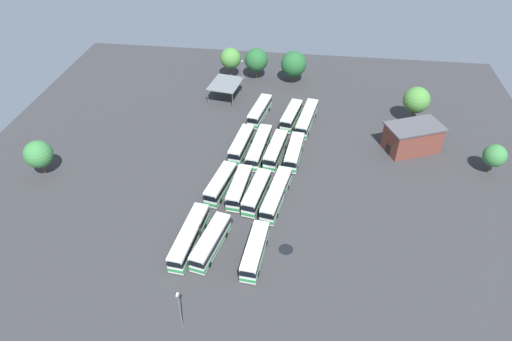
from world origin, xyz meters
TOP-DOWN VIEW (x-y plane):
  - ground_plane at (0.00, 0.00)m, footprint 118.77×118.77m
  - bus_row0_slot0 at (-21.53, -2.39)m, footprint 11.49×4.56m
  - bus_row0_slot2 at (-20.41, 5.05)m, footprint 10.67×4.53m
  - bus_row0_slot3 at (-19.74, 8.65)m, footprint 13.35×4.73m
  - bus_row1_slot0 at (-7.63, -4.51)m, footprint 11.31×3.98m
  - bus_row1_slot1 at (-7.11, -0.69)m, footprint 13.30×3.96m
  - bus_row1_slot2 at (-6.51, 2.78)m, footprint 11.25×4.17m
  - bus_row1_slot3 at (-6.22, 6.61)m, footprint 10.65×3.61m
  - bus_row2_slot0 at (5.72, -6.36)m, footprint 10.54×4.49m
  - bus_row2_slot1 at (6.32, -2.72)m, footprint 10.43×3.47m
  - bus_row2_slot2 at (7.24, 0.62)m, footprint 10.81×4.31m
  - bus_row2_slot3 at (7.30, 4.26)m, footprint 13.35×4.75m
  - bus_row3_slot0 at (19.56, -8.79)m, footprint 13.30×3.92m
  - bus_row3_slot1 at (20.28, -5.11)m, footprint 11.22×4.81m
  - bus_row3_slot3 at (21.21, 2.19)m, footprint 10.75×3.46m
  - depot_building at (-13.01, 30.83)m, footprint 10.58×12.99m
  - maintenance_shelter at (-30.24, -12.06)m, footprint 10.04×8.28m
  - lamp_post_by_building at (-33.01, -8.27)m, footprint 0.56×0.28m
  - lamp_post_mid_lot at (34.72, -6.07)m, footprint 0.56×0.28m
  - tree_east_edge at (-6.91, 45.27)m, footprint 4.45×4.45m
  - tree_south_edge at (-41.18, -12.67)m, footprint 5.49×5.49m
  - tree_northwest at (-41.87, -5.87)m, footprint 6.14×6.14m
  - tree_west_edge at (4.92, -42.02)m, footprint 5.40×5.40m
  - tree_north_edge at (-40.97, 4.05)m, footprint 6.65×6.65m
  - tree_northeast at (-24.15, 32.65)m, footprint 5.92×5.92m
  - puddle_centre_drain at (18.61, 6.93)m, footprint 2.41×2.41m
  - puddle_between_rows at (13.32, -3.65)m, footprint 1.88×1.88m

SIDE VIEW (x-z plane):
  - ground_plane at x=0.00m, z-range 0.00..0.00m
  - puddle_centre_drain at x=18.61m, z-range 0.00..0.01m
  - puddle_between_rows at x=13.32m, z-range 0.00..0.01m
  - bus_row2_slot0 at x=5.72m, z-range 0.10..3.62m
  - bus_row2_slot1 at x=6.32m, z-range 0.10..3.62m
  - bus_row0_slot2 at x=-20.41m, z-range 0.10..3.62m
  - bus_row1_slot3 at x=-6.22m, z-range 0.10..3.62m
  - bus_row2_slot2 at x=7.24m, z-range 0.10..3.62m
  - bus_row3_slot3 at x=21.21m, z-range 0.10..3.62m
  - bus_row3_slot1 at x=20.28m, z-range 0.10..3.62m
  - bus_row1_slot2 at x=-6.51m, z-range 0.10..3.62m
  - bus_row1_slot0 at x=-7.63m, z-range 0.10..3.62m
  - bus_row0_slot0 at x=-21.53m, z-range 0.10..3.62m
  - bus_row0_slot3 at x=-19.74m, z-range 0.10..3.62m
  - bus_row1_slot1 at x=-7.11m, z-range 0.10..3.62m
  - bus_row2_slot3 at x=7.30m, z-range 0.10..3.62m
  - bus_row3_slot0 at x=19.56m, z-range 0.10..3.62m
  - depot_building at x=-13.01m, z-range 0.02..5.94m
  - maintenance_shelter at x=-30.24m, z-range 1.79..5.75m
  - lamp_post_mid_lot at x=34.72m, z-range 0.41..7.82m
  - tree_east_edge at x=-6.91m, z-range 0.95..7.32m
  - tree_west_edge at x=4.92m, z-range 1.00..8.41m
  - lamp_post_by_building at x=-33.01m, z-range 0.42..9.26m
  - tree_north_edge at x=-40.97m, z-range 0.87..9.27m
  - tree_northwest at x=-41.87m, z-range 1.06..9.34m
  - tree_south_edge at x=-41.18m, z-range 1.42..9.79m
  - tree_northeast at x=-24.15m, z-range 1.44..10.27m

